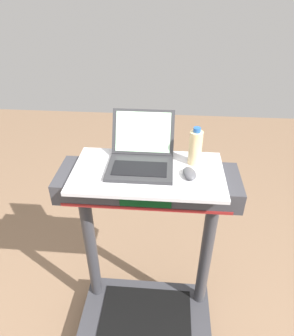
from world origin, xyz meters
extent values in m
cylinder|color=#38383D|center=(-0.34, 0.70, 0.58)|extent=(0.07, 0.07, 0.86)
cylinder|color=#38383D|center=(0.34, 0.70, 0.58)|extent=(0.07, 0.07, 0.86)
cube|color=#38383D|center=(0.00, 0.70, 1.07)|extent=(0.90, 0.28, 0.11)
cube|color=#0C3F19|center=(0.00, 0.56, 1.07)|extent=(0.24, 0.01, 0.06)
cube|color=maroon|center=(0.00, 0.56, 1.02)|extent=(0.81, 0.00, 0.02)
cube|color=silver|center=(0.00, 0.70, 1.13)|extent=(0.73, 0.40, 0.02)
cube|color=#2D2D30|center=(-0.04, 0.71, 1.15)|extent=(0.32, 0.23, 0.02)
cube|color=black|center=(-0.04, 0.69, 1.16)|extent=(0.26, 0.13, 0.00)
cube|color=#2D2D30|center=(-0.04, 0.88, 1.26)|extent=(0.32, 0.12, 0.21)
cube|color=#B2E0B7|center=(-0.04, 0.87, 1.27)|extent=(0.28, 0.10, 0.18)
ellipsoid|color=#4C4C51|center=(0.20, 0.67, 1.16)|extent=(0.08, 0.11, 0.03)
cylinder|color=beige|center=(0.23, 0.79, 1.23)|extent=(0.06, 0.06, 0.17)
cylinder|color=#2659A5|center=(0.23, 0.79, 1.33)|extent=(0.04, 0.04, 0.02)
camera|label=1|loc=(0.09, -0.51, 1.97)|focal=32.33mm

